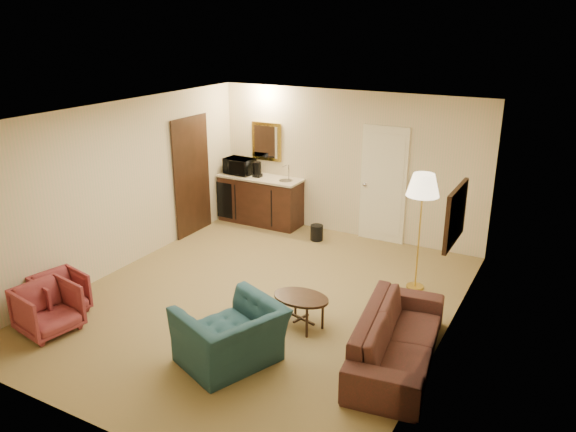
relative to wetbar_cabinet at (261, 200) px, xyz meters
name	(u,v)px	position (x,y,z in m)	size (l,w,h in m)	color
ground	(261,299)	(1.65, -2.72, -0.46)	(6.00, 6.00, 0.00)	#967E4C
room_walls	(281,168)	(1.55, -1.95, 1.26)	(5.02, 6.01, 2.61)	beige
wetbar_cabinet	(261,200)	(0.00, 0.00, 0.00)	(1.64, 0.58, 0.92)	#361A11
sofa	(398,329)	(3.80, -3.25, -0.05)	(2.09, 0.61, 0.82)	black
teal_armchair	(230,326)	(2.15, -4.20, 0.01)	(1.08, 0.70, 0.94)	#1D3F49
rose_chair_near	(47,307)	(-0.25, -4.72, -0.12)	(0.66, 0.62, 0.68)	brown
rose_chair_far	(60,292)	(-0.50, -4.32, -0.15)	(0.59, 0.56, 0.61)	brown
coffee_table	(301,311)	(2.47, -3.09, -0.25)	(0.74, 0.50, 0.42)	black
floor_lamp	(419,232)	(3.45, -1.32, 0.41)	(0.46, 0.46, 1.74)	gold
waste_bin	(317,233)	(1.35, -0.31, -0.32)	(0.22, 0.22, 0.28)	black
microwave	(239,164)	(-0.46, 0.00, 0.65)	(0.55, 0.31, 0.37)	black
coffee_maker	(257,169)	(-0.04, -0.03, 0.60)	(0.15, 0.15, 0.29)	black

